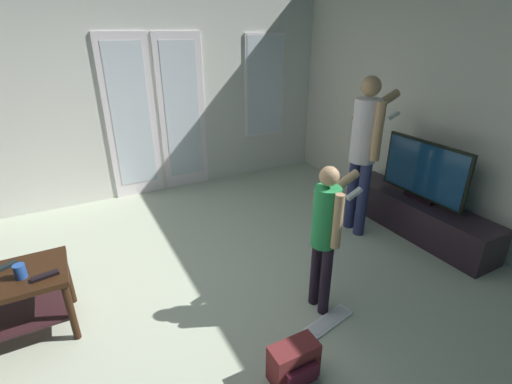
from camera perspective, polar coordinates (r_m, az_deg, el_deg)
name	(u,v)px	position (r m, az deg, el deg)	size (l,w,h in m)	color
ground_plane	(172,313)	(3.14, -13.00, -18.06)	(6.21, 5.11, 0.02)	#B3BBA3
wall_back_with_doors	(110,91)	(4.91, -22.01, 14.56)	(6.21, 0.09, 2.87)	silver
wall_right_plain	(458,100)	(4.28, 29.22, 12.50)	(0.06, 5.11, 2.84)	silver
tv_stand	(416,216)	(4.38, 23.80, -3.41)	(0.43, 1.75, 0.39)	black
flat_screen_tv	(424,171)	(4.18, 24.93, 2.98)	(0.08, 0.98, 0.64)	black
person_adult	(365,144)	(3.90, 16.75, 7.31)	(0.73, 0.45, 1.67)	navy
person_child	(326,228)	(2.73, 10.94, -5.58)	(0.54, 0.33, 1.22)	#261A2A
backpack	(294,363)	(2.56, 6.02, -25.11)	(0.32, 0.20, 0.27)	maroon
loose_keyboard	(329,321)	(3.02, 11.33, -19.30)	(0.46, 0.21, 0.02)	white
cup_near_edge	(20,271)	(2.99, -33.10, -10.41)	(0.08, 0.08, 0.10)	#224996
tv_remote_black	(45,276)	(2.93, -30.23, -11.32)	(0.17, 0.05, 0.02)	black
dvd_remote_slim	(4,267)	(3.18, -34.81, -9.67)	(0.17, 0.05, 0.02)	black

